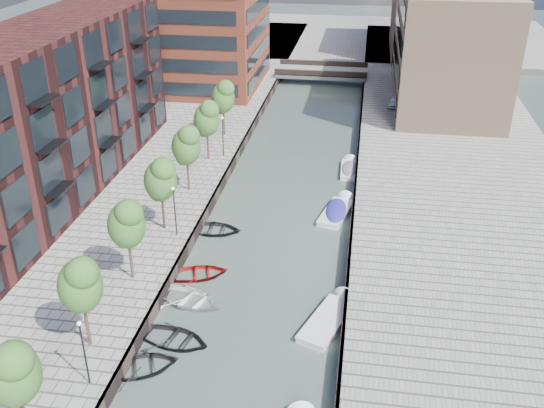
% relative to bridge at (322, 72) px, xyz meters
% --- Properties ---
extents(water, '(300.00, 300.00, 0.00)m').
position_rel_bridge_xyz_m(water, '(0.00, -32.00, -1.39)').
color(water, '#38473F').
rests_on(water, ground).
extents(quay_right, '(20.00, 140.00, 1.00)m').
position_rel_bridge_xyz_m(quay_right, '(16.00, -32.00, -0.89)').
color(quay_right, gray).
rests_on(quay_right, ground).
extents(quay_wall_left, '(0.25, 140.00, 1.00)m').
position_rel_bridge_xyz_m(quay_wall_left, '(-6.10, -32.00, -0.89)').
color(quay_wall_left, '#332823').
rests_on(quay_wall_left, ground).
extents(quay_wall_right, '(0.25, 140.00, 1.00)m').
position_rel_bridge_xyz_m(quay_wall_right, '(6.10, -32.00, -0.89)').
color(quay_wall_right, '#332823').
rests_on(quay_wall_right, ground).
extents(far_closure, '(80.00, 40.00, 1.00)m').
position_rel_bridge_xyz_m(far_closure, '(0.00, 28.00, -0.89)').
color(far_closure, gray).
rests_on(far_closure, ground).
extents(apartment_block, '(8.00, 38.00, 14.00)m').
position_rel_bridge_xyz_m(apartment_block, '(-20.00, -42.00, 6.61)').
color(apartment_block, black).
rests_on(apartment_block, quay_left).
extents(tan_block_near, '(12.00, 25.00, 14.00)m').
position_rel_bridge_xyz_m(tan_block_near, '(16.00, -10.00, 6.61)').
color(tan_block_near, '#A08062').
rests_on(tan_block_near, quay_right).
extents(tan_block_far, '(12.00, 20.00, 16.00)m').
position_rel_bridge_xyz_m(tan_block_far, '(16.00, 16.00, 7.61)').
color(tan_block_far, '#A08062').
rests_on(tan_block_far, quay_right).
extents(bridge, '(13.00, 6.00, 1.30)m').
position_rel_bridge_xyz_m(bridge, '(0.00, 0.00, 0.00)').
color(bridge, gray).
rests_on(bridge, ground).
extents(tree_0, '(2.50, 2.50, 5.95)m').
position_rel_bridge_xyz_m(tree_0, '(-8.50, -68.00, 3.92)').
color(tree_0, '#382619').
rests_on(tree_0, quay_left).
extents(tree_1, '(2.50, 2.50, 5.95)m').
position_rel_bridge_xyz_m(tree_1, '(-8.50, -61.00, 3.92)').
color(tree_1, '#382619').
rests_on(tree_1, quay_left).
extents(tree_2, '(2.50, 2.50, 5.95)m').
position_rel_bridge_xyz_m(tree_2, '(-8.50, -54.00, 3.92)').
color(tree_2, '#382619').
rests_on(tree_2, quay_left).
extents(tree_3, '(2.50, 2.50, 5.95)m').
position_rel_bridge_xyz_m(tree_3, '(-8.50, -47.00, 3.92)').
color(tree_3, '#382619').
rests_on(tree_3, quay_left).
extents(tree_4, '(2.50, 2.50, 5.95)m').
position_rel_bridge_xyz_m(tree_4, '(-8.50, -40.00, 3.92)').
color(tree_4, '#382619').
rests_on(tree_4, quay_left).
extents(tree_5, '(2.50, 2.50, 5.95)m').
position_rel_bridge_xyz_m(tree_5, '(-8.50, -33.00, 3.92)').
color(tree_5, '#382619').
rests_on(tree_5, quay_left).
extents(tree_6, '(2.50, 2.50, 5.95)m').
position_rel_bridge_xyz_m(tree_6, '(-8.50, -26.00, 3.92)').
color(tree_6, '#382619').
rests_on(tree_6, quay_left).
extents(lamp_0, '(0.24, 0.24, 4.12)m').
position_rel_bridge_xyz_m(lamp_0, '(-7.20, -64.00, 2.12)').
color(lamp_0, black).
rests_on(lamp_0, quay_left).
extents(lamp_1, '(0.24, 0.24, 4.12)m').
position_rel_bridge_xyz_m(lamp_1, '(-7.20, -48.00, 2.12)').
color(lamp_1, black).
rests_on(lamp_1, quay_left).
extents(lamp_2, '(0.24, 0.24, 4.12)m').
position_rel_bridge_xyz_m(lamp_2, '(-7.20, -32.00, 2.12)').
color(lamp_2, black).
rests_on(lamp_2, quay_left).
extents(sloop_0, '(5.48, 4.83, 0.94)m').
position_rel_bridge_xyz_m(sloop_0, '(-5.33, -61.61, -1.39)').
color(sloop_0, black).
rests_on(sloop_0, ground).
extents(sloop_1, '(5.06, 4.07, 0.93)m').
position_rel_bridge_xyz_m(sloop_1, '(-4.06, -58.97, -1.39)').
color(sloop_1, black).
rests_on(sloop_1, ground).
extents(sloop_2, '(5.02, 4.30, 0.88)m').
position_rel_bridge_xyz_m(sloop_2, '(-4.50, -51.75, -1.39)').
color(sloop_2, maroon).
rests_on(sloop_2, ground).
extents(sloop_3, '(5.66, 4.83, 0.99)m').
position_rel_bridge_xyz_m(sloop_3, '(-4.29, -54.93, -1.39)').
color(sloop_3, silver).
rests_on(sloop_3, ground).
extents(sloop_4, '(4.62, 3.34, 0.95)m').
position_rel_bridge_xyz_m(sloop_4, '(-4.98, -45.38, -1.39)').
color(sloop_4, black).
rests_on(sloop_4, ground).
extents(motorboat_2, '(3.73, 5.92, 1.87)m').
position_rel_bridge_xyz_m(motorboat_2, '(5.28, -55.12, -1.28)').
color(motorboat_2, white).
rests_on(motorboat_2, ground).
extents(motorboat_3, '(3.09, 5.80, 1.84)m').
position_rel_bridge_xyz_m(motorboat_3, '(4.79, -40.50, -1.17)').
color(motorboat_3, white).
rests_on(motorboat_3, ground).
extents(motorboat_4, '(1.70, 4.73, 1.57)m').
position_rel_bridge_xyz_m(motorboat_4, '(5.39, -31.40, -1.20)').
color(motorboat_4, silver).
rests_on(motorboat_4, ground).
extents(car, '(2.16, 3.99, 1.29)m').
position_rel_bridge_xyz_m(car, '(10.10, -13.39, 0.25)').
color(car, silver).
rests_on(car, quay_right).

